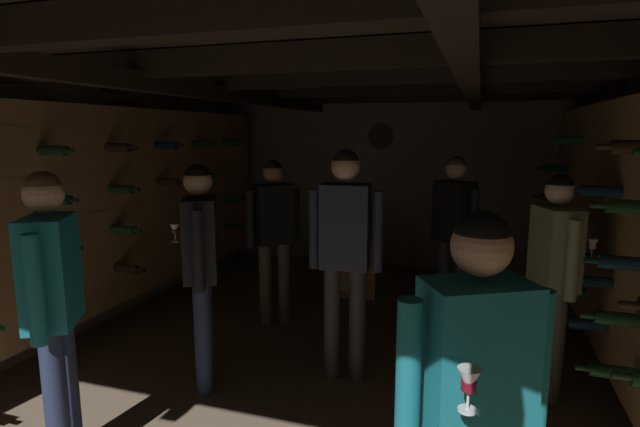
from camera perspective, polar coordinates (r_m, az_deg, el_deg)
name	(u,v)px	position (r m, az deg, el deg)	size (l,w,h in m)	color
ground_plane	(318,370)	(4.00, -0.28, -17.68)	(8.40, 8.40, 0.00)	#7A6651
room_shell	(328,184)	(3.84, 0.98, 3.49)	(4.72, 6.52, 2.41)	gray
wine_crate_stack	(356,268)	(5.61, 4.15, -6.36)	(0.52, 0.35, 0.60)	#A37547
display_bottle	(359,231)	(5.47, 4.51, -2.06)	(0.08, 0.08, 0.35)	#0F2838
person_host_center	(345,243)	(3.54, 2.93, -3.43)	(0.54, 0.25, 1.71)	#2D2D33
person_guest_far_right	(454,225)	(4.78, 15.21, -1.28)	(0.46, 0.38, 1.60)	#2D2D33
person_guest_mid_right	(554,266)	(3.71, 25.46, -5.49)	(0.40, 0.52, 1.55)	#4C473D
person_guest_near_left	(52,294)	(2.98, -28.57, -8.18)	(0.43, 0.48, 1.63)	#232D4C
person_guest_near_right	(473,401)	(1.81, 17.30, -19.97)	(0.48, 0.43, 1.59)	#232D4C
person_guest_far_left	(274,227)	(4.65, -5.37, -1.59)	(0.40, 0.45, 1.57)	#4C473D
person_guest_mid_left	(201,257)	(3.53, -13.65, -4.87)	(0.43, 0.49, 1.61)	#232D4C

